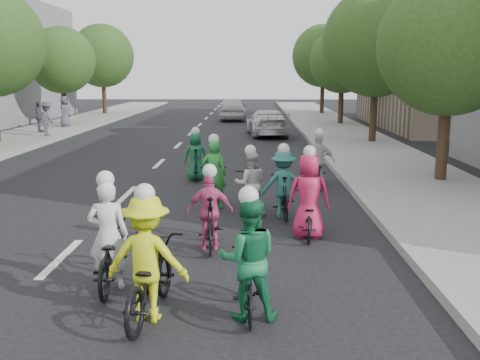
{
  "coord_description": "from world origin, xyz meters",
  "views": [
    {
      "loc": [
        3.32,
        -8.77,
        3.15
      ],
      "look_at": [
        3.08,
        2.04,
        1.0
      ],
      "focal_mm": 40.0,
      "sensor_mm": 36.0,
      "label": 1
    }
  ],
  "objects_px": {
    "cyclist_5": "(214,182)",
    "spectator_0": "(47,119)",
    "spectator_1": "(39,117)",
    "spectator_2": "(65,112)",
    "follow_car_lead": "(267,123)",
    "follow_car_trail": "(233,109)",
    "cyclist_8": "(318,167)",
    "cyclist_0": "(110,249)",
    "cyclist_9": "(196,160)",
    "cyclist_4": "(308,205)",
    "cyclist_2": "(148,269)",
    "cyclist_7": "(283,189)",
    "cyclist_6": "(250,190)",
    "cyclist_1": "(248,268)",
    "cyclist_3": "(210,217)"
  },
  "relations": [
    {
      "from": "cyclist_5",
      "to": "spectator_0",
      "type": "bearing_deg",
      "value": -50.07
    },
    {
      "from": "spectator_1",
      "to": "spectator_2",
      "type": "bearing_deg",
      "value": -12.56
    },
    {
      "from": "follow_car_lead",
      "to": "follow_car_trail",
      "type": "distance_m",
      "value": 9.73
    },
    {
      "from": "follow_car_lead",
      "to": "spectator_2",
      "type": "height_order",
      "value": "spectator_2"
    },
    {
      "from": "cyclist_8",
      "to": "cyclist_0",
      "type": "bearing_deg",
      "value": 72.97
    },
    {
      "from": "cyclist_8",
      "to": "cyclist_9",
      "type": "relative_size",
      "value": 1.07
    },
    {
      "from": "cyclist_4",
      "to": "follow_car_lead",
      "type": "xyz_separation_m",
      "value": [
        -0.33,
        17.65,
        0.03
      ]
    },
    {
      "from": "cyclist_5",
      "to": "follow_car_lead",
      "type": "bearing_deg",
      "value": -90.36
    },
    {
      "from": "cyclist_2",
      "to": "follow_car_trail",
      "type": "relative_size",
      "value": 0.44
    },
    {
      "from": "cyclist_0",
      "to": "spectator_1",
      "type": "xyz_separation_m",
      "value": [
        -9.02,
        20.18,
        0.37
      ]
    },
    {
      "from": "follow_car_trail",
      "to": "cyclist_9",
      "type": "bearing_deg",
      "value": 88.69
    },
    {
      "from": "cyclist_2",
      "to": "spectator_2",
      "type": "bearing_deg",
      "value": -62.24
    },
    {
      "from": "cyclist_4",
      "to": "cyclist_8",
      "type": "relative_size",
      "value": 1.04
    },
    {
      "from": "cyclist_7",
      "to": "cyclist_9",
      "type": "bearing_deg",
      "value": -65.29
    },
    {
      "from": "cyclist_0",
      "to": "follow_car_trail",
      "type": "relative_size",
      "value": 0.42
    },
    {
      "from": "cyclist_5",
      "to": "cyclist_8",
      "type": "height_order",
      "value": "cyclist_5"
    },
    {
      "from": "cyclist_5",
      "to": "cyclist_7",
      "type": "distance_m",
      "value": 1.83
    },
    {
      "from": "spectator_2",
      "to": "follow_car_trail",
      "type": "bearing_deg",
      "value": -49.78
    },
    {
      "from": "cyclist_5",
      "to": "follow_car_lead",
      "type": "height_order",
      "value": "cyclist_5"
    },
    {
      "from": "cyclist_2",
      "to": "cyclist_6",
      "type": "relative_size",
      "value": 1.08
    },
    {
      "from": "cyclist_1",
      "to": "follow_car_lead",
      "type": "distance_m",
      "value": 21.2
    },
    {
      "from": "cyclist_5",
      "to": "spectator_0",
      "type": "relative_size",
      "value": 1.05
    },
    {
      "from": "cyclist_5",
      "to": "spectator_1",
      "type": "height_order",
      "value": "cyclist_5"
    },
    {
      "from": "cyclist_6",
      "to": "cyclist_8",
      "type": "height_order",
      "value": "cyclist_8"
    },
    {
      "from": "cyclist_2",
      "to": "cyclist_7",
      "type": "distance_m",
      "value": 5.44
    },
    {
      "from": "cyclist_8",
      "to": "spectator_0",
      "type": "distance_m",
      "value": 16.36
    },
    {
      "from": "cyclist_5",
      "to": "cyclist_6",
      "type": "xyz_separation_m",
      "value": [
        0.86,
        -0.71,
        -0.04
      ]
    },
    {
      "from": "cyclist_7",
      "to": "follow_car_lead",
      "type": "relative_size",
      "value": 0.36
    },
    {
      "from": "cyclist_1",
      "to": "spectator_2",
      "type": "height_order",
      "value": "spectator_2"
    },
    {
      "from": "cyclist_7",
      "to": "cyclist_8",
      "type": "xyz_separation_m",
      "value": [
        1.19,
        3.34,
        -0.08
      ]
    },
    {
      "from": "cyclist_4",
      "to": "cyclist_5",
      "type": "bearing_deg",
      "value": -45.34
    },
    {
      "from": "cyclist_1",
      "to": "spectator_0",
      "type": "relative_size",
      "value": 1.05
    },
    {
      "from": "cyclist_2",
      "to": "spectator_1",
      "type": "relative_size",
      "value": 1.23
    },
    {
      "from": "cyclist_4",
      "to": "cyclist_8",
      "type": "distance_m",
      "value": 4.85
    },
    {
      "from": "cyclist_5",
      "to": "cyclist_8",
      "type": "bearing_deg",
      "value": -133.03
    },
    {
      "from": "cyclist_6",
      "to": "spectator_2",
      "type": "distance_m",
      "value": 21.86
    },
    {
      "from": "follow_car_lead",
      "to": "cyclist_9",
      "type": "bearing_deg",
      "value": 72.23
    },
    {
      "from": "cyclist_1",
      "to": "cyclist_7",
      "type": "height_order",
      "value": "cyclist_1"
    },
    {
      "from": "cyclist_2",
      "to": "cyclist_6",
      "type": "height_order",
      "value": "cyclist_2"
    },
    {
      "from": "cyclist_8",
      "to": "spectator_0",
      "type": "bearing_deg",
      "value": -31.43
    },
    {
      "from": "cyclist_8",
      "to": "spectator_2",
      "type": "height_order",
      "value": "spectator_2"
    },
    {
      "from": "cyclist_8",
      "to": "spectator_1",
      "type": "bearing_deg",
      "value": -33.03
    },
    {
      "from": "cyclist_2",
      "to": "spectator_1",
      "type": "distance_m",
      "value": 23.39
    },
    {
      "from": "cyclist_2",
      "to": "cyclist_5",
      "type": "height_order",
      "value": "cyclist_2"
    },
    {
      "from": "spectator_2",
      "to": "cyclist_5",
      "type": "bearing_deg",
      "value": -145.55
    },
    {
      "from": "spectator_2",
      "to": "cyclist_9",
      "type": "bearing_deg",
      "value": -142.61
    },
    {
      "from": "cyclist_4",
      "to": "cyclist_7",
      "type": "xyz_separation_m",
      "value": [
        -0.42,
        1.44,
        0.01
      ]
    },
    {
      "from": "cyclist_3",
      "to": "spectator_0",
      "type": "distance_m",
      "value": 19.1
    },
    {
      "from": "spectator_0",
      "to": "cyclist_5",
      "type": "bearing_deg",
      "value": -145.76
    },
    {
      "from": "cyclist_6",
      "to": "follow_car_lead",
      "type": "height_order",
      "value": "cyclist_6"
    }
  ]
}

